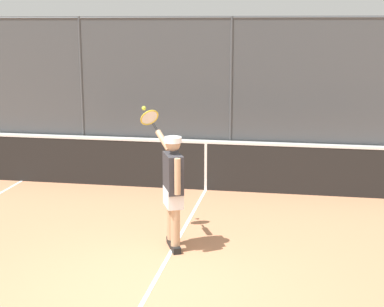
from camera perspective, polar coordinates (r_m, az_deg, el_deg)
ground_plane at (r=7.20m, az=-4.26°, el=-13.30°), size 60.00×60.00×0.00m
fence_backdrop at (r=15.83m, az=4.08°, el=6.53°), size 19.14×1.37×3.31m
tennis_net at (r=11.20m, az=1.35°, el=-1.11°), size 9.80×0.09×1.07m
tennis_player at (r=8.20m, az=-1.90°, el=-2.97°), size 0.86×1.16×1.91m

